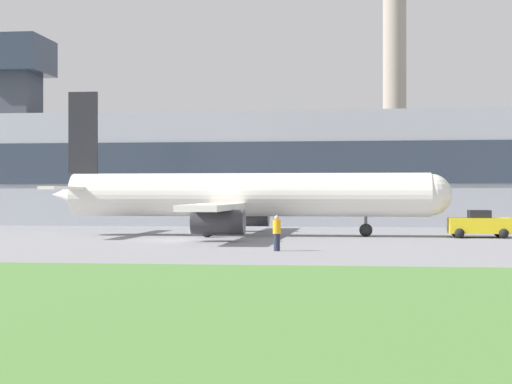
% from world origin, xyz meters
% --- Properties ---
extents(ground_plane, '(400.00, 400.00, 0.00)m').
position_xyz_m(ground_plane, '(0.00, 0.00, 0.00)').
color(ground_plane, gray).
extents(terminal_building, '(82.46, 15.17, 18.17)m').
position_xyz_m(terminal_building, '(-0.79, 29.30, 5.21)').
color(terminal_building, '#9EA3AD').
rests_on(terminal_building, ground_plane).
extents(smokestack_left, '(3.40, 3.40, 35.30)m').
position_xyz_m(smokestack_left, '(14.87, 58.51, 17.79)').
color(smokestack_left, gray).
rests_on(smokestack_left, ground_plane).
extents(airplane, '(27.20, 24.89, 9.88)m').
position_xyz_m(airplane, '(2.56, 5.89, 2.68)').
color(airplane, white).
rests_on(airplane, ground_plane).
extents(pushback_tug, '(3.93, 2.60, 1.78)m').
position_xyz_m(pushback_tug, '(18.20, 5.51, 0.81)').
color(pushback_tug, yellow).
rests_on(pushback_tug, ground_plane).
extents(ground_crew_person, '(0.53, 0.53, 1.77)m').
position_xyz_m(ground_crew_person, '(6.43, -8.90, 0.91)').
color(ground_crew_person, '#23283D').
rests_on(ground_crew_person, ground_plane).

